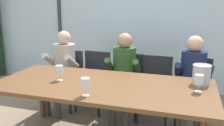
# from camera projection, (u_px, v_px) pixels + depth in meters

# --- Properties ---
(ground) EXTENTS (14.00, 14.00, 0.00)m
(ground) POSITION_uv_depth(u_px,v_px,m) (125.00, 111.00, 3.79)
(ground) COLOR #847056
(window_glass_panel) EXTENTS (7.56, 0.03, 2.60)m
(window_glass_panel) POSITION_uv_depth(u_px,v_px,m) (142.00, 20.00, 4.58)
(window_glass_panel) COLOR silver
(window_glass_panel) RESTS_ON ground
(window_mullion_left) EXTENTS (0.06, 0.06, 2.60)m
(window_mullion_left) POSITION_uv_depth(u_px,v_px,m) (60.00, 18.00, 5.07)
(window_mullion_left) COLOR #38383D
(window_mullion_left) RESTS_ON ground
(hillside_vineyard) EXTENTS (13.56, 2.40, 1.63)m
(hillside_vineyard) POSITION_uv_depth(u_px,v_px,m) (163.00, 28.00, 8.00)
(hillside_vineyard) COLOR #568942
(hillside_vineyard) RESTS_ON ground
(dining_table) EXTENTS (2.36, 1.07, 0.75)m
(dining_table) POSITION_uv_depth(u_px,v_px,m) (102.00, 89.00, 2.70)
(dining_table) COLOR brown
(dining_table) RESTS_ON ground
(chair_near_curtain) EXTENTS (0.46, 0.46, 0.88)m
(chair_near_curtain) POSITION_uv_depth(u_px,v_px,m) (68.00, 74.00, 3.89)
(chair_near_curtain) COLOR #232328
(chair_near_curtain) RESTS_ON ground
(chair_left_of_center) EXTENTS (0.47, 0.47, 0.88)m
(chair_left_of_center) POSITION_uv_depth(u_px,v_px,m) (95.00, 76.00, 3.79)
(chair_left_of_center) COLOR #232328
(chair_left_of_center) RESTS_ON ground
(chair_center) EXTENTS (0.44, 0.44, 0.88)m
(chair_center) POSITION_uv_depth(u_px,v_px,m) (127.00, 79.00, 3.63)
(chair_center) COLOR #232328
(chair_center) RESTS_ON ground
(chair_right_of_center) EXTENTS (0.45, 0.45, 0.88)m
(chair_right_of_center) POSITION_uv_depth(u_px,v_px,m) (156.00, 83.00, 3.47)
(chair_right_of_center) COLOR #232328
(chair_right_of_center) RESTS_ON ground
(chair_near_window_right) EXTENTS (0.47, 0.47, 0.88)m
(chair_near_window_right) POSITION_uv_depth(u_px,v_px,m) (194.00, 85.00, 3.36)
(chair_near_window_right) COLOR #232328
(chair_near_window_right) RESTS_ON ground
(person_beige_jumper) EXTENTS (0.48, 0.62, 1.20)m
(person_beige_jumper) POSITION_uv_depth(u_px,v_px,m) (62.00, 65.00, 3.73)
(person_beige_jumper) COLOR #B7AD9E
(person_beige_jumper) RESTS_ON ground
(person_olive_shirt) EXTENTS (0.48, 0.63, 1.20)m
(person_olive_shirt) POSITION_uv_depth(u_px,v_px,m) (123.00, 70.00, 3.45)
(person_olive_shirt) COLOR #2D5123
(person_olive_shirt) RESTS_ON ground
(person_navy_polo) EXTENTS (0.46, 0.61, 1.20)m
(person_navy_polo) POSITION_uv_depth(u_px,v_px,m) (193.00, 76.00, 3.17)
(person_navy_polo) COLOR #192347
(person_navy_polo) RESTS_ON ground
(ice_bucket_primary) EXTENTS (0.20, 0.20, 0.21)m
(ice_bucket_primary) POSITION_uv_depth(u_px,v_px,m) (202.00, 74.00, 2.64)
(ice_bucket_primary) COLOR #B7B7BC
(ice_bucket_primary) RESTS_ON dining_table
(wine_glass_by_left_taster) EXTENTS (0.08, 0.08, 0.17)m
(wine_glass_by_left_taster) POSITION_uv_depth(u_px,v_px,m) (59.00, 70.00, 2.77)
(wine_glass_by_left_taster) COLOR silver
(wine_glass_by_left_taster) RESTS_ON dining_table
(wine_glass_near_bucket) EXTENTS (0.08, 0.08, 0.17)m
(wine_glass_near_bucket) POSITION_uv_depth(u_px,v_px,m) (85.00, 84.00, 2.30)
(wine_glass_near_bucket) COLOR silver
(wine_glass_near_bucket) RESTS_ON dining_table
(wine_glass_center_pour) EXTENTS (0.08, 0.08, 0.17)m
(wine_glass_center_pour) POSITION_uv_depth(u_px,v_px,m) (199.00, 80.00, 2.41)
(wine_glass_center_pour) COLOR silver
(wine_glass_center_pour) RESTS_ON dining_table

